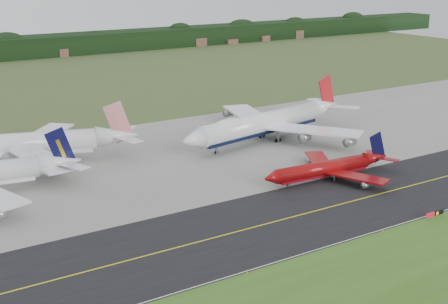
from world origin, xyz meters
TOP-DOWN VIEW (x-y plane):
  - ground at (0.00, 0.00)m, footprint 600.00×600.00m
  - grass_verge at (0.00, -35.00)m, footprint 400.00×30.00m
  - taxiway at (0.00, -4.00)m, footprint 400.00×32.00m
  - apron at (0.00, 51.00)m, footprint 400.00×78.00m
  - taxiway_centreline at (0.00, -4.00)m, footprint 400.00×0.40m
  - taxiway_edge_line at (0.00, -19.50)m, footprint 400.00×0.25m
  - horizon_treeline at (0.00, 273.76)m, footprint 700.00×25.00m
  - jet_ba_747 at (21.32, 49.38)m, footprint 69.51×56.81m
  - jet_red_737 at (13.64, 11.33)m, footprint 39.06×31.81m
  - jet_star_tail at (-49.14, 66.06)m, footprint 61.24×49.92m
  - taxiway_sign at (15.18, -21.49)m, footprint 5.23×0.49m
  - edge_marker_left at (-34.04, -20.50)m, footprint 0.16×0.16m
  - edge_marker_center at (0.39, -20.50)m, footprint 0.16×0.16m

SIDE VIEW (x-z plane):
  - ground at x=0.00m, z-range 0.00..0.00m
  - grass_verge at x=0.00m, z-range 0.00..0.01m
  - apron at x=0.00m, z-range 0.00..0.01m
  - taxiway at x=0.00m, z-range 0.00..0.02m
  - taxiway_centreline at x=0.00m, z-range 0.03..0.03m
  - taxiway_edge_line at x=0.00m, z-range 0.03..0.03m
  - edge_marker_left at x=-34.04m, z-range 0.00..0.50m
  - edge_marker_center at x=0.39m, z-range 0.00..0.50m
  - taxiway_sign at x=15.18m, z-range 0.36..2.10m
  - jet_red_737 at x=13.64m, z-range -2.36..8.19m
  - horizon_treeline at x=0.00m, z-range -0.53..11.47m
  - jet_star_tail at x=-49.14m, z-range -2.75..13.75m
  - jet_ba_747 at x=21.32m, z-range -2.80..14.75m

